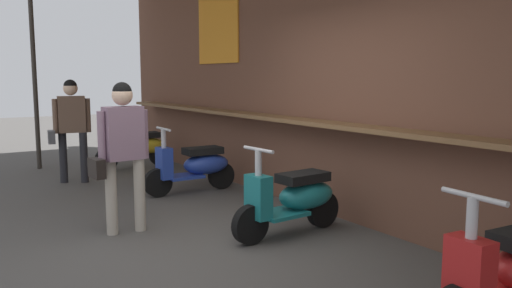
{
  "coord_description": "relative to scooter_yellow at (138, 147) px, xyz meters",
  "views": [
    {
      "loc": [
        4.22,
        -2.12,
        1.66
      ],
      "look_at": [
        -0.76,
        1.08,
        0.89
      ],
      "focal_mm": 35.77,
      "sensor_mm": 36.0,
      "label": 1
    }
  ],
  "objects": [
    {
      "name": "scooter_blue",
      "position": [
        2.41,
        0.0,
        0.0
      ],
      "size": [
        0.46,
        1.4,
        0.97
      ],
      "rotation": [
        0.0,
        0.0,
        -1.58
      ],
      "color": "#233D9E",
      "rests_on": "ground_plane"
    },
    {
      "name": "ground_plane",
      "position": [
        4.79,
        -1.08,
        -0.39
      ],
      "size": [
        37.89,
        37.89,
        0.0
      ],
      "primitive_type": "plane",
      "color": "#474442"
    },
    {
      "name": "shopper_browsing",
      "position": [
        3.76,
        -1.51,
        0.58
      ],
      "size": [
        0.29,
        0.64,
        1.61
      ],
      "rotation": [
        0.0,
        0.0,
        0.08
      ],
      "color": "#ADA393",
      "rests_on": "ground_plane"
    },
    {
      "name": "scooter_teal",
      "position": [
        4.78,
        -0.0,
        0.0
      ],
      "size": [
        0.49,
        1.4,
        0.97
      ],
      "rotation": [
        0.0,
        0.0,
        -1.5
      ],
      "color": "#197075",
      "rests_on": "ground_plane"
    },
    {
      "name": "scooter_yellow",
      "position": [
        0.0,
        0.0,
        0.0
      ],
      "size": [
        0.46,
        1.4,
        0.97
      ],
      "rotation": [
        0.0,
        0.0,
        -1.62
      ],
      "color": "gold",
      "rests_on": "ground_plane"
    },
    {
      "name": "shopper_with_handbag",
      "position": [
        0.74,
        -1.34,
        0.6
      ],
      "size": [
        0.3,
        0.66,
        1.63
      ],
      "rotation": [
        0.0,
        0.0,
        -0.15
      ],
      "color": "#232328",
      "rests_on": "ground_plane"
    },
    {
      "name": "market_stall_facade",
      "position": [
        4.78,
        0.76,
        1.81
      ],
      "size": [
        13.53,
        2.73,
        3.96
      ],
      "color": "brown",
      "rests_on": "ground_plane"
    }
  ]
}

